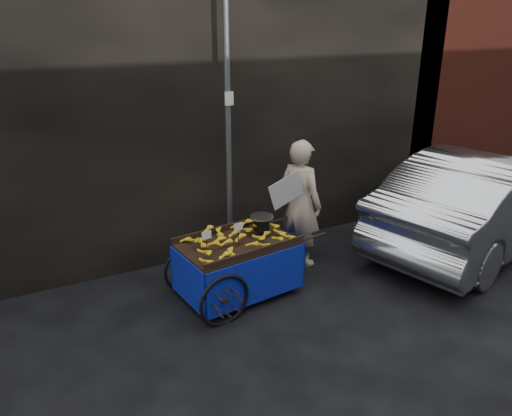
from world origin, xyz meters
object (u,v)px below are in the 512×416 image
vendor (300,203)px  banana_cart (235,249)px  parked_car (484,199)px  plastic_bag (288,261)px

vendor → banana_cart: bearing=87.0°
vendor → parked_car: size_ratio=0.40×
vendor → plastic_bag: 0.85m
plastic_bag → vendor: bearing=26.9°
banana_cart → plastic_bag: bearing=10.2°
vendor → parked_car: bearing=-126.9°
plastic_bag → banana_cart: bearing=-163.1°
banana_cart → parked_car: bearing=-11.4°
banana_cart → vendor: size_ratio=1.12×
vendor → plastic_bag: bearing=94.8°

